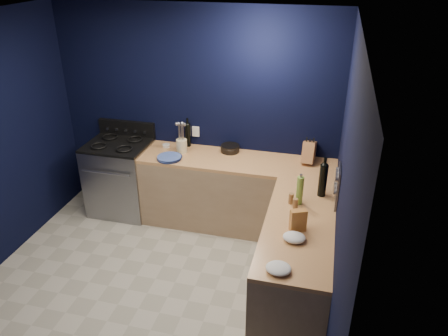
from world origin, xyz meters
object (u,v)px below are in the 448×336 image
(crouton_bag, at_px, (298,220))
(plate_stack, at_px, (169,158))
(gas_range, at_px, (121,178))
(utensil_crock, at_px, (182,146))
(knife_block, at_px, (309,152))

(crouton_bag, bearing_deg, plate_stack, 121.65)
(gas_range, relative_size, utensil_crock, 5.59)
(utensil_crock, bearing_deg, crouton_bag, -40.70)
(utensil_crock, height_order, crouton_bag, crouton_bag)
(plate_stack, relative_size, crouton_bag, 1.37)
(gas_range, distance_m, crouton_bag, 2.72)
(knife_block, bearing_deg, gas_range, -170.84)
(gas_range, bearing_deg, crouton_bag, -27.94)
(knife_block, bearing_deg, crouton_bag, -84.36)
(utensil_crock, relative_size, knife_block, 0.67)
(utensil_crock, xyz_separation_m, knife_block, (1.51, 0.10, 0.04))
(plate_stack, distance_m, knife_block, 1.63)
(gas_range, relative_size, crouton_bag, 4.43)
(knife_block, xyz_separation_m, crouton_bag, (0.01, -1.42, -0.02))
(utensil_crock, bearing_deg, gas_range, -175.65)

